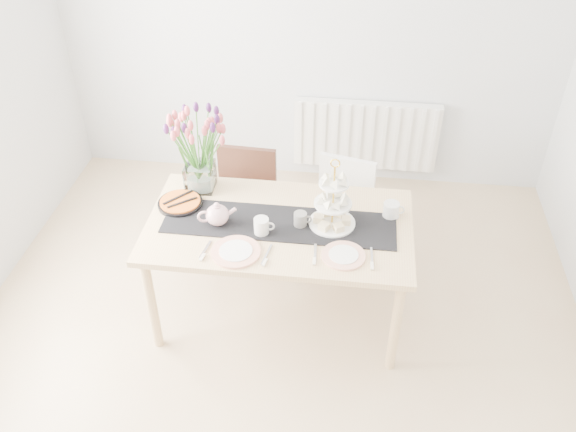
# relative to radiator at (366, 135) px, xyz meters

# --- Properties ---
(room_shell) EXTENTS (4.50, 4.50, 4.50)m
(room_shell) POSITION_rel_radiator_xyz_m (-0.50, -2.19, 0.85)
(room_shell) COLOR tan
(room_shell) RESTS_ON ground
(radiator) EXTENTS (1.20, 0.08, 0.60)m
(radiator) POSITION_rel_radiator_xyz_m (0.00, 0.00, 0.00)
(radiator) COLOR white
(radiator) RESTS_ON room_shell
(dining_table) EXTENTS (1.60, 0.90, 0.75)m
(dining_table) POSITION_rel_radiator_xyz_m (-0.50, -1.65, 0.22)
(dining_table) COLOR tan
(dining_table) RESTS_ON ground
(chair_brown) EXTENTS (0.44, 0.44, 0.84)m
(chair_brown) POSITION_rel_radiator_xyz_m (-0.83, -1.07, 0.04)
(chair_brown) COLOR #331812
(chair_brown) RESTS_ON ground
(chair_white) EXTENTS (0.48, 0.48, 0.81)m
(chair_white) POSITION_rel_radiator_xyz_m (-0.15, -1.05, 0.02)
(chair_white) COLOR white
(chair_white) RESTS_ON ground
(table_runner) EXTENTS (1.40, 0.35, 0.01)m
(table_runner) POSITION_rel_radiator_xyz_m (-0.50, -1.65, 0.30)
(table_runner) COLOR black
(table_runner) RESTS_ON dining_table
(tulip_vase) EXTENTS (0.65, 0.65, 0.55)m
(tulip_vase) POSITION_rel_radiator_xyz_m (-1.06, -1.34, 0.66)
(tulip_vase) COLOR silver
(tulip_vase) RESTS_ON dining_table
(cake_stand) EXTENTS (0.28, 0.28, 0.41)m
(cake_stand) POSITION_rel_radiator_xyz_m (-0.19, -1.62, 0.42)
(cake_stand) COLOR gold
(cake_stand) RESTS_ON dining_table
(teapot) EXTENTS (0.27, 0.24, 0.15)m
(teapot) POSITION_rel_radiator_xyz_m (-0.87, -1.70, 0.37)
(teapot) COLOR silver
(teapot) RESTS_ON dining_table
(cream_jug) EXTENTS (0.10, 0.10, 0.10)m
(cream_jug) POSITION_rel_radiator_xyz_m (0.16, -1.50, 0.35)
(cream_jug) COLOR silver
(cream_jug) RESTS_ON dining_table
(tart_tin) EXTENTS (0.28, 0.28, 0.03)m
(tart_tin) POSITION_rel_radiator_xyz_m (-1.14, -1.54, 0.32)
(tart_tin) COLOR black
(tart_tin) RESTS_ON dining_table
(mug_grey) EXTENTS (0.09, 0.09, 0.09)m
(mug_grey) POSITION_rel_radiator_xyz_m (-0.38, -1.66, 0.35)
(mug_grey) COLOR slate
(mug_grey) RESTS_ON dining_table
(mug_white) EXTENTS (0.10, 0.10, 0.11)m
(mug_white) POSITION_rel_radiator_xyz_m (-0.60, -1.76, 0.35)
(mug_white) COLOR silver
(mug_white) RESTS_ON dining_table
(plate_left) EXTENTS (0.33, 0.33, 0.01)m
(plate_left) POSITION_rel_radiator_xyz_m (-0.71, -1.95, 0.31)
(plate_left) COLOR silver
(plate_left) RESTS_ON dining_table
(plate_right) EXTENTS (0.27, 0.27, 0.01)m
(plate_right) POSITION_rel_radiator_xyz_m (-0.11, -1.90, 0.31)
(plate_right) COLOR white
(plate_right) RESTS_ON dining_table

